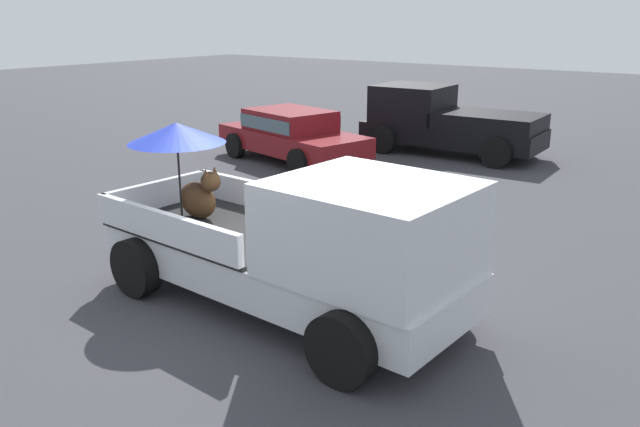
{
  "coord_description": "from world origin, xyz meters",
  "views": [
    {
      "loc": [
        5.02,
        -5.88,
        3.66
      ],
      "look_at": [
        0.09,
        0.74,
        1.1
      ],
      "focal_mm": 36.09,
      "sensor_mm": 36.0,
      "label": 1
    }
  ],
  "objects": [
    {
      "name": "ground_plane",
      "position": [
        0.0,
        0.0,
        0.0
      ],
      "size": [
        80.0,
        80.0,
        0.0
      ],
      "primitive_type": "plane",
      "color": "#38383D"
    },
    {
      "name": "pickup_truck_main",
      "position": [
        0.39,
        -0.02,
        0.98
      ],
      "size": [
        5.13,
        2.44,
        2.25
      ],
      "rotation": [
        0.0,
        0.0,
        -0.05
      ],
      "color": "black",
      "rests_on": "ground"
    },
    {
      "name": "pickup_truck_red",
      "position": [
        -2.68,
        10.15,
        0.87
      ],
      "size": [
        4.88,
        2.34,
        1.8
      ],
      "rotation": [
        0.0,
        0.0,
        3.19
      ],
      "color": "black",
      "rests_on": "ground"
    },
    {
      "name": "parked_sedan_near",
      "position": [
        -5.39,
        6.86,
        0.74
      ],
      "size": [
        4.58,
        2.68,
        1.33
      ],
      "rotation": [
        0.0,
        0.0,
        -0.22
      ],
      "color": "black",
      "rests_on": "ground"
    }
  ]
}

